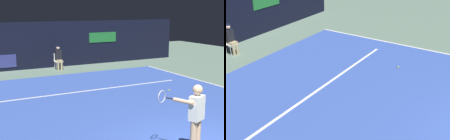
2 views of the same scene
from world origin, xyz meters
The scene contains 6 objects.
ground_plane centered at (0.00, 4.58, 0.00)m, with size 33.00×33.00×0.00m, color slate.
court_surface centered at (0.00, 4.58, 0.01)m, with size 10.56×11.17×0.01m, color #3856B2.
line_sideline_left centered at (5.23, 4.58, 0.01)m, with size 0.10×11.17×0.01m, color white.
line_service centered at (0.00, 6.54, 0.01)m, with size 8.24×0.10×0.01m, color white.
line_judge_on_chair centered at (0.25, 11.61, 0.69)m, with size 0.46×0.55×1.32m.
tennis_ball centered at (2.75, 4.96, 0.05)m, with size 0.07×0.07×0.07m, color #CCE033.
Camera 2 is at (-7.65, 1.09, 5.04)m, focal length 48.89 mm.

